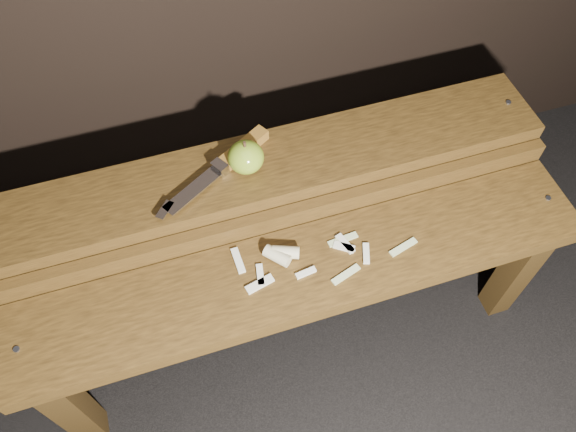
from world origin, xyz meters
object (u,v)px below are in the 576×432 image
object	(u,v)px
apple	(246,157)
knife	(231,159)
bench_front_tier	(306,287)
bench_rear_tier	(274,187)

from	to	relation	value
apple	knife	xyz separation A→B (m)	(-0.03, 0.02, -0.02)
bench_front_tier	apple	world-z (taller)	apple
bench_rear_tier	bench_front_tier	bearing A→B (deg)	-90.00
bench_front_tier	apple	xyz separation A→B (m)	(-0.05, 0.23, 0.18)
bench_front_tier	knife	distance (m)	0.31
apple	knife	world-z (taller)	apple
apple	knife	distance (m)	0.04
bench_rear_tier	knife	distance (m)	0.13
bench_rear_tier	apple	world-z (taller)	apple
bench_rear_tier	knife	world-z (taller)	knife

